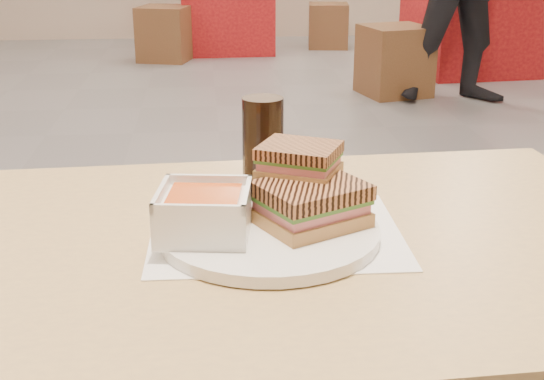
{
  "coord_description": "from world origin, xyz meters",
  "views": [
    {
      "loc": [
        -0.08,
        -2.91,
        1.16
      ],
      "look_at": [
        0.01,
        -2.0,
        0.82
      ],
      "focal_mm": 48.07,
      "sensor_mm": 36.0,
      "label": 1
    }
  ],
  "objects": [
    {
      "name": "panini_upper",
      "position": [
        0.05,
        -1.94,
        0.84
      ],
      "size": [
        0.13,
        0.13,
        0.05
      ],
      "color": "tan",
      "rests_on": "panini_lower"
    },
    {
      "name": "bg_table_2",
      "position": [
        0.15,
        4.15,
        0.37
      ],
      "size": [
        0.87,
        0.87,
        0.74
      ],
      "color": "red",
      "rests_on": "ground"
    },
    {
      "name": "cola_glass",
      "position": [
        0.02,
        -1.77,
        0.82
      ],
      "size": [
        0.07,
        0.07,
        0.14
      ],
      "color": "black",
      "rests_on": "main_table"
    },
    {
      "name": "panini_lower",
      "position": [
        0.06,
        -2.0,
        0.8
      ],
      "size": [
        0.17,
        0.16,
        0.06
      ],
      "color": "tan",
      "rests_on": "plate"
    },
    {
      "name": "bg_table_1",
      "position": [
        2.12,
        2.94,
        0.41
      ],
      "size": [
        1.01,
        1.01,
        0.82
      ],
      "color": "red",
      "rests_on": "ground"
    },
    {
      "name": "bg_chair_2r",
      "position": [
        1.15,
        4.23,
        0.21
      ],
      "size": [
        0.42,
        0.42,
        0.42
      ],
      "color": "brown",
      "rests_on": "ground"
    },
    {
      "name": "plate",
      "position": [
        0.01,
        -2.0,
        0.76
      ],
      "size": [
        0.3,
        0.3,
        0.02
      ],
      "color": "white",
      "rests_on": "tray_liner"
    },
    {
      "name": "bg_chair_1r",
      "position": [
        2.24,
        2.8,
        0.21
      ],
      "size": [
        0.45,
        0.45,
        0.43
      ],
      "color": "brown",
      "rests_on": "ground"
    },
    {
      "name": "tray_liner",
      "position": [
        0.02,
        -1.98,
        0.75
      ],
      "size": [
        0.35,
        0.28,
        0.0
      ],
      "color": "white",
      "rests_on": "main_table"
    },
    {
      "name": "bg_chair_1l",
      "position": [
        1.27,
        2.12,
        0.24
      ],
      "size": [
        0.52,
        0.52,
        0.48
      ],
      "color": "brown",
      "rests_on": "ground"
    },
    {
      "name": "soup_bowl",
      "position": [
        -0.08,
        -2.02,
        0.8
      ],
      "size": [
        0.13,
        0.13,
        0.06
      ],
      "color": "white",
      "rests_on": "plate"
    },
    {
      "name": "bg_chair_2l",
      "position": [
        -0.41,
        3.66,
        0.24
      ],
      "size": [
        0.52,
        0.52,
        0.47
      ],
      "color": "brown",
      "rests_on": "ground"
    },
    {
      "name": "main_table",
      "position": [
        -0.04,
        -2.0,
        0.64
      ],
      "size": [
        1.23,
        0.75,
        0.75
      ],
      "color": "tan",
      "rests_on": "ground"
    }
  ]
}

